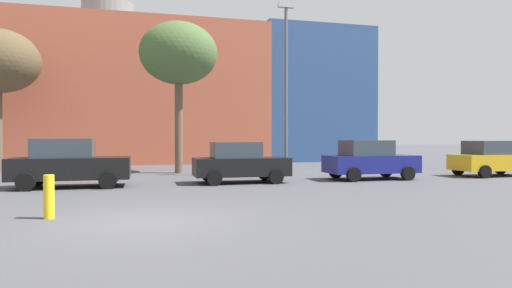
% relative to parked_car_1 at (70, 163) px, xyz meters
% --- Properties ---
extents(ground_plane, '(200.00, 200.00, 0.00)m').
position_rel_parked_car_1_xyz_m(ground_plane, '(2.82, -7.78, -0.93)').
color(ground_plane, '#47474C').
extents(building_backdrop, '(42.45, 11.09, 12.61)m').
position_rel_parked_car_1_xyz_m(building_backdrop, '(0.04, 18.81, 4.50)').
color(building_backdrop, '#B2563D').
rests_on(building_backdrop, ground_plane).
extents(parked_car_1, '(4.31, 2.11, 1.87)m').
position_rel_parked_car_1_xyz_m(parked_car_1, '(0.00, 0.00, 0.00)').
color(parked_car_1, black).
rests_on(parked_car_1, ground_plane).
extents(parked_car_2, '(3.98, 1.95, 1.72)m').
position_rel_parked_car_1_xyz_m(parked_car_2, '(6.68, -0.00, -0.07)').
color(parked_car_2, black).
rests_on(parked_car_2, ground_plane).
extents(parked_car_3, '(4.13, 2.03, 1.79)m').
position_rel_parked_car_1_xyz_m(parked_car_3, '(12.77, -0.00, -0.04)').
color(parked_car_3, navy).
rests_on(parked_car_3, ground_plane).
extents(parked_car_4, '(4.05, 1.99, 1.76)m').
position_rel_parked_car_1_xyz_m(parked_car_4, '(19.53, 0.00, -0.06)').
color(parked_car_4, gold).
rests_on(parked_car_4, ground_plane).
extents(bare_tree_1, '(4.17, 4.17, 8.13)m').
position_rel_parked_car_1_xyz_m(bare_tree_1, '(4.60, 5.81, 5.47)').
color(bare_tree_1, brown).
rests_on(bare_tree_1, ground_plane).
extents(bollard_yellow_0, '(0.24, 0.24, 1.03)m').
position_rel_parked_car_1_xyz_m(bollard_yellow_0, '(0.58, -6.81, -0.41)').
color(bollard_yellow_0, yellow).
rests_on(bollard_yellow_0, ground_plane).
extents(street_lamp, '(0.80, 0.24, 8.57)m').
position_rel_parked_car_1_xyz_m(street_lamp, '(9.63, 2.68, 3.89)').
color(street_lamp, '#59595E').
rests_on(street_lamp, ground_plane).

